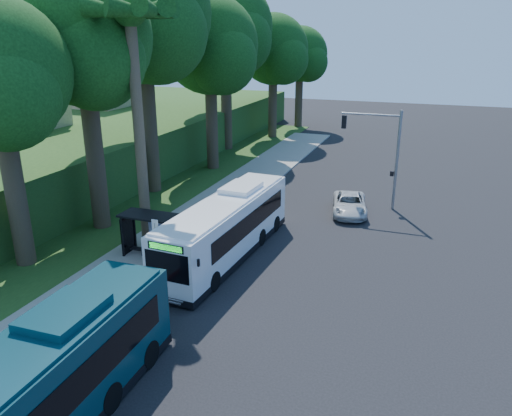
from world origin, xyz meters
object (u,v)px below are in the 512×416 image
at_px(white_bus, 227,226).
at_px(pickup, 350,204).
at_px(teal_bus, 27,399).
at_px(bus_shelter, 147,226).

relative_size(white_bus, pickup, 2.50).
bearing_deg(teal_bus, bus_shelter, 106.13).
distance_m(bus_shelter, white_bus, 4.41).
height_order(bus_shelter, teal_bus, teal_bus).
bearing_deg(bus_shelter, teal_bus, -72.51).
bearing_deg(teal_bus, white_bus, 88.84).
distance_m(white_bus, pickup, 10.70).
xyz_separation_m(bus_shelter, white_bus, (4.11, 1.62, -0.05)).
xyz_separation_m(white_bus, teal_bus, (0.05, -14.82, 0.07)).
xyz_separation_m(teal_bus, pickup, (5.15, 24.10, -1.15)).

